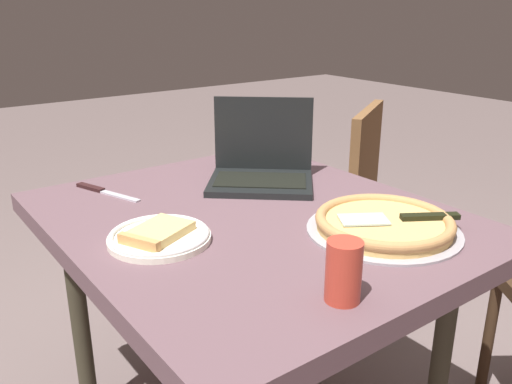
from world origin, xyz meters
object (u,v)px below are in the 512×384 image
dining_table (252,239)px  drink_cup (344,271)px  table_knife (101,191)px  pizza_tray (384,223)px  chair_far (331,188)px  laptop (262,166)px  pizza_plate (159,236)px

dining_table → drink_cup: size_ratio=9.15×
dining_table → table_knife: bearing=31.9°
pizza_tray → chair_far: size_ratio=0.43×
dining_table → table_knife: size_ratio=4.51×
dining_table → chair_far: size_ratio=1.28×
laptop → drink_cup: laptop is taller
table_knife → drink_cup: (-0.82, -0.13, 0.05)m
drink_cup → chair_far: (0.92, -0.88, -0.28)m
pizza_plate → drink_cup: drink_cup is taller
table_knife → laptop: bearing=-115.3°
pizza_tray → chair_far: bearing=-37.4°
pizza_plate → dining_table: bearing=-88.0°
pizza_tray → drink_cup: (-0.16, 0.30, 0.04)m
chair_far → dining_table: bearing=122.8°
laptop → pizza_tray: (-0.46, -0.01, -0.03)m
table_knife → drink_cup: bearing=-171.1°
drink_cup → laptop: bearing=-24.9°
drink_cup → table_knife: bearing=8.9°
pizza_tray → table_knife: pizza_tray is taller
dining_table → laptop: laptop is taller
pizza_plate → pizza_tray: size_ratio=0.64×
laptop → drink_cup: 0.68m
table_knife → drink_cup: drink_cup is taller
pizza_tray → chair_far: chair_far is taller
table_knife → pizza_tray: bearing=-147.2°
drink_cup → chair_far: 1.31m
dining_table → table_knife: table_knife is taller
drink_cup → pizza_plate: bearing=19.7°
pizza_tray → drink_cup: drink_cup is taller
dining_table → laptop: size_ratio=2.79×
pizza_tray → table_knife: (0.66, 0.42, -0.02)m
dining_table → laptop: 0.29m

